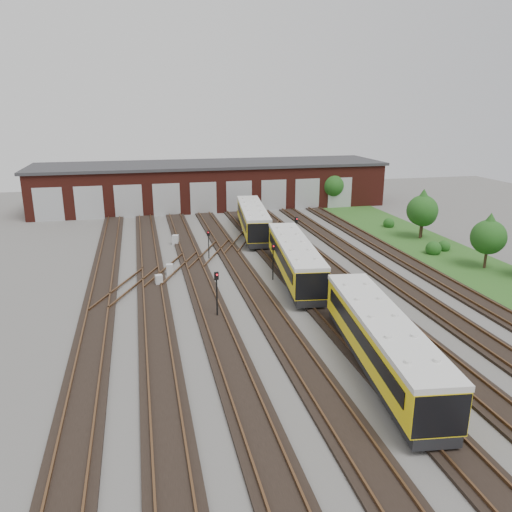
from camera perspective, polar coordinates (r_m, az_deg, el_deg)
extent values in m
plane|color=#4D4B48|center=(38.05, 3.81, -5.40)|extent=(120.00, 120.00, 0.00)
cube|color=black|center=(36.70, -17.75, -6.91)|extent=(2.40, 70.00, 0.18)
cube|color=brown|center=(36.71, -18.89, -6.74)|extent=(0.10, 70.00, 0.15)
cube|color=brown|center=(36.58, -16.65, -6.61)|extent=(0.10, 70.00, 0.15)
cube|color=black|center=(36.54, -11.46, -6.53)|extent=(2.40, 70.00, 0.18)
cube|color=brown|center=(36.47, -12.61, -6.37)|extent=(0.10, 70.00, 0.15)
cube|color=brown|center=(36.49, -10.35, -6.21)|extent=(0.10, 70.00, 0.15)
cube|color=black|center=(36.81, -5.20, -6.07)|extent=(2.40, 70.00, 0.18)
cube|color=brown|center=(36.67, -6.33, -5.92)|extent=(0.10, 70.00, 0.15)
cube|color=brown|center=(36.85, -4.10, -5.74)|extent=(0.10, 70.00, 0.15)
cube|color=black|center=(37.52, 0.88, -5.55)|extent=(2.40, 70.00, 0.18)
cube|color=brown|center=(37.30, -0.19, -5.41)|extent=(0.10, 70.00, 0.15)
cube|color=brown|center=(37.62, 1.94, -5.22)|extent=(0.10, 70.00, 0.15)
cube|color=black|center=(38.62, 6.67, -4.99)|extent=(2.40, 70.00, 0.18)
cube|color=brown|center=(38.33, 5.66, -4.86)|extent=(0.10, 70.00, 0.15)
cube|color=brown|center=(38.80, 7.68, -4.66)|extent=(0.10, 70.00, 0.15)
cube|color=black|center=(40.10, 12.07, -4.43)|extent=(2.40, 70.00, 0.18)
cube|color=brown|center=(39.75, 11.15, -4.31)|extent=(0.10, 70.00, 0.15)
cube|color=brown|center=(40.34, 13.01, -4.11)|extent=(0.10, 70.00, 0.15)
cube|color=black|center=(41.90, 17.04, -3.88)|extent=(2.40, 70.00, 0.18)
cube|color=brown|center=(41.50, 16.20, -3.76)|extent=(0.10, 70.00, 0.15)
cube|color=brown|center=(42.20, 17.91, -3.57)|extent=(0.10, 70.00, 0.15)
cube|color=black|center=(44.00, 21.57, -3.35)|extent=(2.40, 70.00, 0.18)
cube|color=brown|center=(43.55, 20.81, -3.23)|extent=(0.10, 70.00, 0.15)
cube|color=brown|center=(44.35, 22.35, -3.05)|extent=(0.10, 70.00, 0.15)
cube|color=brown|center=(45.93, -9.48, -1.32)|extent=(5.40, 9.62, 0.15)
cube|color=brown|center=(50.11, -5.25, 0.37)|extent=(5.40, 9.62, 0.15)
cube|color=brown|center=(54.56, -1.69, 1.80)|extent=(5.40, 9.62, 0.15)
cube|color=brown|center=(42.10, -14.52, -3.33)|extent=(5.40, 9.62, 0.15)
cube|color=brown|center=(59.21, 1.32, 3.00)|extent=(5.40, 9.62, 0.15)
cube|color=#4F1A13|center=(75.25, -5.12, 8.03)|extent=(50.00, 12.00, 6.00)
cube|color=#2E2E31|center=(74.85, -5.19, 10.41)|extent=(51.00, 12.50, 0.40)
cube|color=#ABAEB1|center=(69.66, -22.63, 5.44)|extent=(3.60, 0.12, 4.40)
cube|color=#ABAEB1|center=(69.01, -18.53, 5.77)|extent=(3.60, 0.12, 4.40)
cube|color=#ABAEB1|center=(68.72, -14.36, 6.07)|extent=(3.60, 0.12, 4.40)
cube|color=#ABAEB1|center=(68.80, -10.18, 6.34)|extent=(3.60, 0.12, 4.40)
cube|color=#ABAEB1|center=(69.23, -6.03, 6.57)|extent=(3.60, 0.12, 4.40)
cube|color=#ABAEB1|center=(70.03, -1.94, 6.77)|extent=(3.60, 0.12, 4.40)
cube|color=#ABAEB1|center=(71.16, 2.04, 6.93)|extent=(3.60, 0.12, 4.40)
cube|color=#ABAEB1|center=(72.62, 5.88, 7.05)|extent=(3.60, 0.12, 4.40)
cube|color=#ABAEB1|center=(74.39, 9.55, 7.14)|extent=(3.60, 0.12, 4.40)
cube|color=#1E4617|center=(54.60, 20.05, 0.53)|extent=(8.00, 55.00, 0.05)
cube|color=black|center=(29.40, 13.97, -11.57)|extent=(4.06, 14.64, 0.58)
cube|color=yellow|center=(28.80, 14.16, -9.19)|extent=(4.34, 14.68, 2.12)
cube|color=silver|center=(28.30, 14.33, -6.99)|extent=(4.44, 14.69, 0.29)
cube|color=black|center=(28.30, 11.74, -8.96)|extent=(1.69, 12.64, 0.82)
cube|color=black|center=(29.14, 16.58, -8.55)|extent=(1.69, 12.64, 0.82)
cube|color=black|center=(43.02, 4.38, -1.88)|extent=(4.06, 14.64, 0.58)
cube|color=yellow|center=(42.60, 4.42, -0.15)|extent=(4.34, 14.68, 2.12)
cube|color=silver|center=(42.27, 4.46, 1.41)|extent=(4.44, 14.69, 0.29)
cube|color=black|center=(42.33, 2.73, 0.11)|extent=(1.69, 12.64, 0.82)
cube|color=black|center=(42.78, 6.11, 0.21)|extent=(1.69, 12.64, 0.82)
cube|color=black|center=(57.86, -0.38, 3.05)|extent=(4.06, 14.64, 0.58)
cube|color=yellow|center=(57.56, -0.39, 4.36)|extent=(4.34, 14.68, 2.12)
cube|color=silver|center=(57.31, -0.39, 5.54)|extent=(4.44, 14.69, 0.29)
cube|color=black|center=(57.40, -1.66, 4.56)|extent=(1.69, 12.64, 0.82)
cube|color=black|center=(57.64, 0.88, 4.62)|extent=(1.69, 12.64, 0.82)
cylinder|color=black|center=(35.07, -4.49, -4.90)|extent=(0.11, 0.11, 2.82)
cube|color=black|center=(34.49, -4.55, -2.29)|extent=(0.31, 0.23, 0.56)
sphere|color=red|center=(34.35, -4.53, -2.17)|extent=(0.13, 0.13, 0.13)
cylinder|color=black|center=(42.57, 1.95, -1.03)|extent=(0.10, 0.10, 2.66)
cube|color=black|center=(42.12, 1.97, 1.02)|extent=(0.27, 0.18, 0.50)
sphere|color=red|center=(42.00, 2.01, 1.12)|extent=(0.12, 0.12, 0.12)
cylinder|color=black|center=(48.81, -5.43, 1.02)|extent=(0.10, 0.10, 2.31)
cube|color=black|center=(48.45, -5.47, 2.61)|extent=(0.27, 0.19, 0.48)
sphere|color=red|center=(48.33, -5.46, 2.69)|extent=(0.12, 0.12, 0.12)
cylinder|color=black|center=(52.37, 4.57, 2.37)|extent=(0.11, 0.11, 2.73)
cube|color=black|center=(51.99, 4.61, 4.14)|extent=(0.33, 0.26, 0.57)
sphere|color=red|center=(51.86, 4.65, 4.23)|extent=(0.14, 0.14, 0.14)
cube|color=#B8BBBE|center=(42.14, -11.04, -2.76)|extent=(0.64, 0.57, 0.95)
cube|color=#B8BBBE|center=(54.33, -9.18, 1.83)|extent=(0.77, 0.70, 1.07)
cube|color=#B8BBBE|center=(44.79, -9.84, -1.51)|extent=(0.58, 0.48, 0.96)
cube|color=#B8BBBE|center=(59.08, -1.26, 3.27)|extent=(0.69, 0.58, 1.11)
cube|color=#B8BBBE|center=(50.38, 4.02, 0.71)|extent=(0.63, 0.57, 0.87)
cylinder|color=#362418|center=(74.96, 8.63, 6.23)|extent=(0.21, 0.21, 1.75)
sphere|color=#1C4814|center=(74.58, 8.71, 7.99)|extent=(3.40, 3.40, 3.40)
cone|color=#1C4814|center=(74.41, 8.75, 8.91)|extent=(2.91, 2.91, 2.43)
cylinder|color=#362418|center=(59.45, 18.40, 2.72)|extent=(0.24, 0.24, 1.57)
sphere|color=#1C4814|center=(59.00, 18.59, 4.70)|extent=(3.06, 3.06, 3.06)
cone|color=#1C4814|center=(58.80, 18.69, 5.74)|extent=(2.62, 2.62, 2.19)
cylinder|color=#362418|center=(59.03, 18.26, 2.73)|extent=(0.21, 0.21, 1.75)
sphere|color=#1C4814|center=(58.54, 18.47, 4.95)|extent=(3.41, 3.41, 3.41)
cone|color=#1C4814|center=(58.32, 18.58, 6.12)|extent=(2.92, 2.92, 2.44)
cylinder|color=#362418|center=(50.32, 24.73, -0.41)|extent=(0.25, 0.25, 1.62)
sphere|color=#1C4814|center=(49.79, 25.03, 1.97)|extent=(3.14, 3.14, 3.14)
cone|color=#1C4814|center=(49.54, 25.19, 3.22)|extent=(2.70, 2.70, 2.25)
sphere|color=#1C4814|center=(53.22, 19.64, 1.02)|extent=(1.56, 1.56, 1.56)
sphere|color=#1C4814|center=(54.92, 20.71, 1.22)|extent=(1.28, 1.28, 1.28)
sphere|color=#1C4814|center=(63.64, 14.95, 3.80)|extent=(1.36, 1.36, 1.36)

